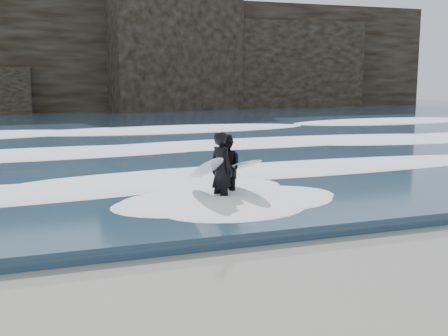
# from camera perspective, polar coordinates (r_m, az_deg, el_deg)

# --- Properties ---
(ground) EXTENTS (120.00, 120.00, 0.00)m
(ground) POSITION_cam_1_polar(r_m,az_deg,el_deg) (8.66, 8.39, -13.87)
(ground) COLOR #846456
(ground) RESTS_ON ground
(sea) EXTENTS (90.00, 52.00, 0.30)m
(sea) POSITION_cam_1_polar(r_m,az_deg,el_deg) (36.33, -13.75, 4.03)
(sea) COLOR #20384D
(sea) RESTS_ON ground
(headland) EXTENTS (70.00, 9.00, 10.00)m
(headland) POSITION_cam_1_polar(r_m,az_deg,el_deg) (53.14, -16.00, 10.81)
(headland) COLOR black
(headland) RESTS_ON ground
(foam_near) EXTENTS (60.00, 3.20, 0.20)m
(foam_near) POSITION_cam_1_polar(r_m,az_deg,el_deg) (16.71, -6.28, -0.99)
(foam_near) COLOR white
(foam_near) RESTS_ON sea
(foam_mid) EXTENTS (60.00, 4.00, 0.24)m
(foam_mid) POSITION_cam_1_polar(r_m,az_deg,el_deg) (23.49, -10.32, 1.98)
(foam_mid) COLOR white
(foam_mid) RESTS_ON sea
(foam_far) EXTENTS (60.00, 4.80, 0.30)m
(foam_far) POSITION_cam_1_polar(r_m,az_deg,el_deg) (32.34, -13.00, 3.96)
(foam_far) COLOR white
(foam_far) RESTS_ON sea
(surfer_left) EXTENTS (1.06, 2.01, 1.99)m
(surfer_left) POSITION_cam_1_polar(r_m,az_deg,el_deg) (14.46, -0.49, -0.14)
(surfer_left) COLOR black
(surfer_left) RESTS_ON ground
(surfer_right) EXTENTS (1.25, 2.28, 1.87)m
(surfer_right) POSITION_cam_1_polar(r_m,az_deg,el_deg) (14.94, 0.42, -0.06)
(surfer_right) COLOR black
(surfer_right) RESTS_ON ground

